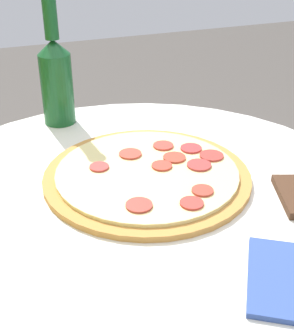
# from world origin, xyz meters

# --- Properties ---
(table) EXTENTS (0.80, 0.80, 0.78)m
(table) POSITION_xyz_m (0.00, 0.00, 0.54)
(table) COLOR silver
(table) RESTS_ON ground_plane
(pizza) EXTENTS (0.34, 0.34, 0.02)m
(pizza) POSITION_xyz_m (0.06, -0.03, 0.78)
(pizza) COLOR #B77F3D
(pizza) RESTS_ON table
(beer_bottle) EXTENTS (0.06, 0.06, 0.27)m
(beer_bottle) POSITION_xyz_m (0.34, 0.05, 0.87)
(beer_bottle) COLOR #144C23
(beer_bottle) RESTS_ON table
(napkin) EXTENTS (0.16, 0.14, 0.01)m
(napkin) POSITION_xyz_m (-0.23, -0.10, 0.78)
(napkin) COLOR #334C99
(napkin) RESTS_ON table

